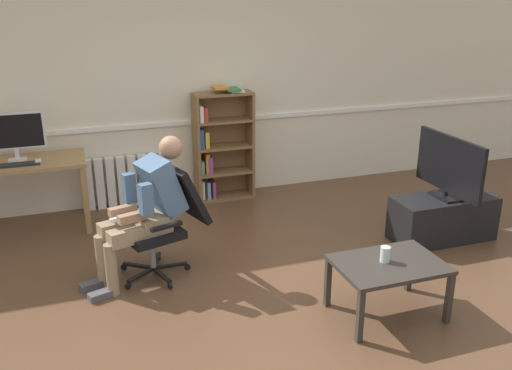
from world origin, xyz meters
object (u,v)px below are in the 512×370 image
(keyboard, at_px, (17,165))
(coffee_table, at_px, (389,269))
(bookshelf, at_px, (220,146))
(imac_monitor, at_px, (14,133))
(person_seated, at_px, (145,207))
(tv_stand, at_px, (443,218))
(drinking_glass, at_px, (385,254))
(computer_mouse, at_px, (38,162))
(computer_desk, at_px, (14,172))
(tv_screen, at_px, (449,166))
(radiator, at_px, (127,181))
(office_chair, at_px, (167,216))

(keyboard, xyz_separation_m, coffee_table, (2.69, -2.47, -0.38))
(bookshelf, bearing_deg, imac_monitor, -174.33)
(person_seated, relative_size, tv_stand, 1.20)
(tv_stand, height_order, drinking_glass, drinking_glass)
(computer_mouse, relative_size, drinking_glass, 0.83)
(computer_desk, xyz_separation_m, computer_mouse, (0.25, -0.12, 0.12))
(computer_desk, xyz_separation_m, imac_monitor, (0.04, 0.08, 0.38))
(tv_screen, bearing_deg, computer_mouse, 68.04)
(keyboard, relative_size, drinking_glass, 3.59)
(drinking_glass, bearing_deg, radiator, 117.99)
(keyboard, bearing_deg, drinking_glass, -42.43)
(office_chair, bearing_deg, computer_mouse, -156.87)
(computer_mouse, distance_m, drinking_glass, 3.50)
(radiator, height_order, tv_screen, tv_screen)
(radiator, xyz_separation_m, tv_stand, (2.87, -1.98, -0.07))
(keyboard, height_order, tv_stand, keyboard)
(computer_desk, distance_m, bookshelf, 2.25)
(coffee_table, bearing_deg, computer_desk, 136.46)
(keyboard, distance_m, bookshelf, 2.23)
(computer_desk, distance_m, computer_mouse, 0.30)
(computer_desk, xyz_separation_m, person_seated, (1.10, -1.40, 0.00))
(imac_monitor, bearing_deg, keyboard, -88.97)
(keyboard, relative_size, computer_mouse, 4.34)
(person_seated, distance_m, tv_stand, 2.95)
(person_seated, height_order, tv_stand, person_seated)
(keyboard, distance_m, drinking_glass, 3.63)
(radiator, distance_m, tv_stand, 3.49)
(bookshelf, relative_size, person_seated, 1.09)
(tv_screen, bearing_deg, keyboard, 69.27)
(tv_screen, bearing_deg, imac_monitor, 66.57)
(computer_mouse, height_order, bookshelf, bookshelf)
(computer_desk, bearing_deg, imac_monitor, 60.11)
(office_chair, height_order, drinking_glass, office_chair)
(person_seated, distance_m, drinking_glass, 2.00)
(radiator, bearing_deg, person_seated, -91.12)
(coffee_table, bearing_deg, imac_monitor, 135.16)
(office_chair, distance_m, drinking_glass, 1.89)
(computer_mouse, relative_size, bookshelf, 0.07)
(computer_desk, bearing_deg, coffee_table, -43.54)
(tv_stand, relative_size, coffee_table, 1.27)
(imac_monitor, bearing_deg, computer_mouse, -44.51)
(bookshelf, xyz_separation_m, tv_stand, (1.78, -1.88, -0.42))
(imac_monitor, xyz_separation_m, radiator, (1.09, 0.31, -0.74))
(computer_mouse, height_order, tv_stand, computer_mouse)
(computer_desk, height_order, keyboard, keyboard)
(computer_mouse, xyz_separation_m, coffee_table, (2.50, -2.49, -0.38))
(imac_monitor, relative_size, tv_stand, 0.58)
(tv_screen, relative_size, drinking_glass, 7.78)
(radiator, bearing_deg, coffee_table, -61.85)
(radiator, bearing_deg, keyboard, -154.09)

